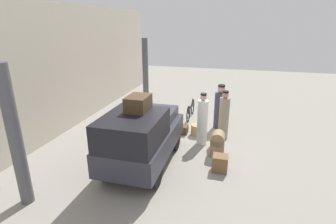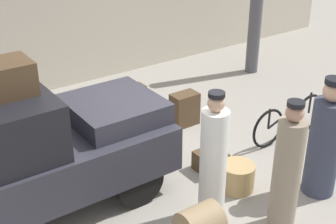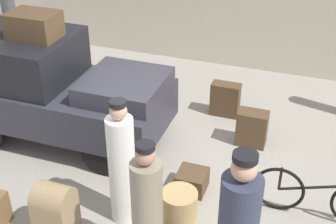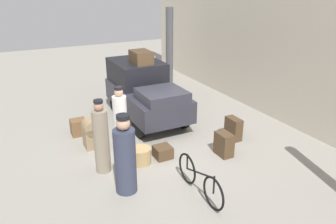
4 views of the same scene
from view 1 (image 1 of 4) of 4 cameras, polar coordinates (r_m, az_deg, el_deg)
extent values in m
plane|color=gray|center=(9.06, 0.90, -6.19)|extent=(30.00, 30.00, 0.00)
cube|color=beige|center=(10.13, -22.25, 8.49)|extent=(16.00, 0.15, 4.50)
cylinder|color=#4C4C51|center=(6.35, -30.33, -4.94)|extent=(0.28, 0.28, 3.15)
cylinder|color=#4C4C51|center=(12.98, -4.94, 8.85)|extent=(0.28, 0.28, 3.15)
cylinder|color=black|center=(8.71, -7.10, -4.91)|extent=(0.70, 0.12, 0.70)
cylinder|color=black|center=(8.32, 1.83, -5.96)|extent=(0.70, 0.12, 0.70)
cylinder|color=black|center=(7.05, -13.49, -11.48)|extent=(0.70, 0.12, 0.70)
cylinder|color=black|center=(6.57, -2.47, -13.40)|extent=(0.70, 0.12, 0.70)
cube|color=#2D2D38|center=(7.46, -5.21, -6.31)|extent=(3.35, 1.55, 0.62)
cube|color=black|center=(6.56, -7.64, -3.74)|extent=(1.84, 1.42, 0.71)
cube|color=#2D2D38|center=(8.24, -2.72, -0.34)|extent=(1.17, 1.21, 0.28)
torus|color=black|center=(11.51, 5.38, 1.14)|extent=(0.67, 0.04, 0.67)
torus|color=black|center=(10.60, 4.45, -0.44)|extent=(0.67, 0.04, 0.67)
cylinder|color=black|center=(11.00, 4.96, 1.19)|extent=(0.99, 0.04, 0.36)
cylinder|color=black|center=(10.54, 4.48, 0.44)|extent=(0.04, 0.04, 0.35)
cylinder|color=black|center=(11.46, 5.40, 2.03)|extent=(0.04, 0.04, 0.38)
cylinder|color=tan|center=(9.48, 6.48, -3.87)|extent=(0.48, 0.48, 0.39)
cylinder|color=#33384C|center=(10.06, 11.24, 0.28)|extent=(0.44, 0.44, 1.38)
sphere|color=tan|center=(9.83, 11.55, 4.84)|extent=(0.27, 0.27, 0.27)
cylinder|color=black|center=(9.80, 11.61, 5.63)|extent=(0.26, 0.26, 0.07)
cylinder|color=gray|center=(9.13, 12.04, -1.44)|extent=(0.34, 0.34, 1.47)
sphere|color=tan|center=(8.87, 12.41, 3.65)|extent=(0.21, 0.21, 0.21)
cylinder|color=black|center=(8.85, 12.46, 4.33)|extent=(0.20, 0.20, 0.06)
cylinder|color=white|center=(8.62, 7.48, -2.31)|extent=(0.34, 0.34, 1.50)
sphere|color=tan|center=(8.35, 7.73, 3.16)|extent=(0.21, 0.21, 0.21)
cylinder|color=black|center=(8.32, 7.77, 3.87)|extent=(0.20, 0.20, 0.06)
cube|color=#4C3823|center=(10.39, -3.82, -1.08)|extent=(0.47, 0.30, 0.59)
cube|color=brown|center=(7.39, 11.27, -10.87)|extent=(0.37, 0.41, 0.45)
cube|color=#4C3823|center=(10.12, -9.04, -1.81)|extent=(0.50, 0.25, 0.60)
cube|color=#937A56|center=(8.16, 10.67, -7.39)|extent=(0.45, 0.41, 0.56)
cylinder|color=#937A56|center=(8.04, 10.79, -5.61)|extent=(0.45, 0.41, 0.41)
cube|color=#4C3823|center=(9.58, 3.06, -3.80)|extent=(0.41, 0.41, 0.29)
cube|color=#4C3823|center=(6.73, -6.50, 1.91)|extent=(0.73, 0.53, 0.39)
camera|label=2|loc=(5.41, 46.05, 13.71)|focal=50.00mm
camera|label=3|loc=(10.53, 34.49, 18.54)|focal=50.00mm
camera|label=4|loc=(15.03, 21.11, 18.58)|focal=35.00mm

